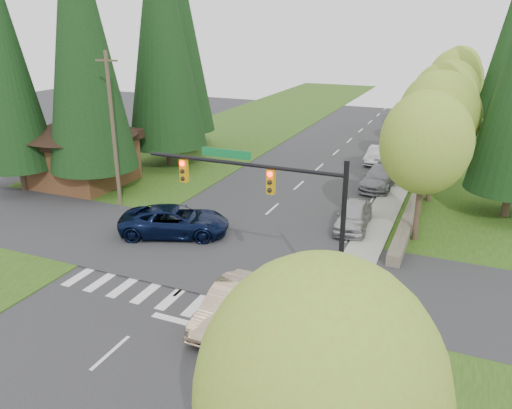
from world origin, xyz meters
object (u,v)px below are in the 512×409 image
Objects in this scene: parked_car_b at (379,178)px; parked_car_d at (408,130)px; parked_car_e at (419,117)px; parked_car_c at (377,155)px; parked_car_a at (353,216)px; sedan_champagne at (232,305)px; suv_navy at (175,221)px.

parked_car_d is (-0.29, 19.26, -0.12)m from parked_car_b.
parked_car_c is at bearing -88.46° from parked_car_e.
parked_car_c is (-1.40, 6.94, -0.06)m from parked_car_b.
parked_car_e is at bearing 85.89° from parked_car_a.
parked_car_a reaches higher than parked_car_c.
parked_car_a is (2.33, 11.77, -0.01)m from sedan_champagne.
parked_car_e is (9.19, 40.56, -0.08)m from suv_navy.
suv_navy is 1.15× the size of parked_car_e.
parked_car_a is 15.43m from parked_car_c.
sedan_champagne is 0.78× the size of suv_navy.
sedan_champagne is at bearing -95.69° from parked_car_b.
suv_navy is at bearing -97.24° from parked_car_e.
sedan_champagne is at bearing -88.91° from parked_car_c.
sedan_champagne reaches higher than parked_car_d.
sedan_champagne reaches higher than parked_car_a.
parked_car_c is (0.93, 27.14, -0.10)m from sedan_champagne.
parked_car_d is (8.90, 32.75, -0.22)m from suv_navy.
parked_car_d is at bearing 86.63° from sedan_champagne.
parked_car_b reaches higher than parked_car_c.
suv_navy is at bearing -123.35° from parked_car_b.
parked_car_b is 19.26m from parked_car_d.
parked_car_b is at bearing -75.54° from parked_car_c.
suv_navy reaches higher than parked_car_a.
parked_car_a is 8.42m from parked_car_b.
suv_navy is 1.65× the size of parked_car_d.
parked_car_e is at bearing 86.78° from sedan_champagne.
parked_car_e is (0.00, 27.07, 0.02)m from parked_car_b.
sedan_champagne is 1.04× the size of parked_car_a.
suv_navy is 21.87m from parked_car_c.
suv_navy is (-6.85, 6.70, 0.06)m from sedan_champagne.
suv_navy is 16.32m from parked_car_b.
parked_car_a is at bearing 78.39° from sedan_champagne.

